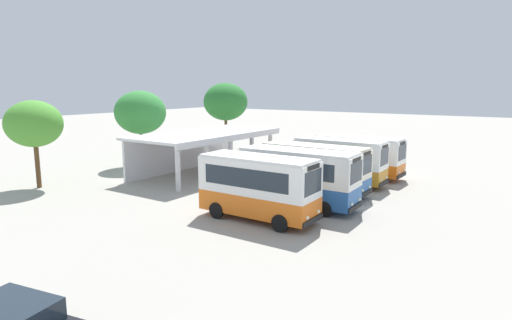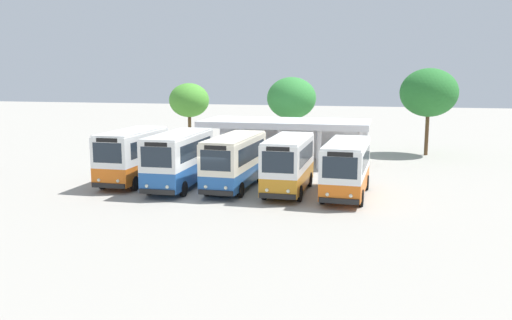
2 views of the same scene
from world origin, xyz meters
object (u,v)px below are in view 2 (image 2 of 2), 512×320
object	(u,v)px
city_bus_fifth_blue	(346,166)
city_bus_middle_cream	(235,160)
city_bus_fourth_amber	(289,162)
waiting_chair_middle_seat	(288,157)
waiting_chair_end_by_column	(273,156)
city_bus_second_in_row	(179,158)
waiting_chair_second_from_end	(280,156)
city_bus_nearest_orange	(133,155)
waiting_chair_fourth_seat	(295,157)

from	to	relation	value
city_bus_fifth_blue	city_bus_middle_cream	bearing A→B (deg)	175.73
city_bus_fourth_amber	waiting_chair_middle_seat	bearing A→B (deg)	100.50
city_bus_fifth_blue	waiting_chair_end_by_column	size ratio (longest dim) A/B	8.12
city_bus_second_in_row	city_bus_fourth_amber	size ratio (longest dim) A/B	1.09
city_bus_middle_cream	city_bus_fifth_blue	world-z (taller)	city_bus_middle_cream
city_bus_middle_cream	waiting_chair_second_from_end	xyz separation A→B (m)	(0.89, 10.01, -1.28)
city_bus_fifth_blue	waiting_chair_middle_seat	xyz separation A→B (m)	(-5.34, 10.64, -1.24)
city_bus_nearest_orange	waiting_chair_middle_seat	world-z (taller)	city_bus_nearest_orange
city_bus_nearest_orange	city_bus_second_in_row	xyz separation A→B (m)	(3.41, -0.52, -0.01)
waiting_chair_end_by_column	city_bus_fourth_amber	bearing A→B (deg)	-73.43
city_bus_nearest_orange	city_bus_fifth_blue	world-z (taller)	city_bus_nearest_orange
city_bus_second_in_row	waiting_chair_second_from_end	distance (m)	11.53
city_bus_fourth_amber	waiting_chair_second_from_end	size ratio (longest dim) A/B	7.76
city_bus_nearest_orange	city_bus_fourth_amber	world-z (taller)	city_bus_nearest_orange
city_bus_fourth_amber	city_bus_fifth_blue	bearing A→B (deg)	-2.83
waiting_chair_middle_seat	city_bus_nearest_orange	bearing A→B (deg)	-129.05
city_bus_second_in_row	waiting_chair_second_from_end	xyz separation A→B (m)	(4.29, 10.61, -1.36)
city_bus_second_in_row	waiting_chair_middle_seat	world-z (taller)	city_bus_second_in_row
city_bus_second_in_row	city_bus_fifth_blue	bearing A→B (deg)	0.50
city_bus_nearest_orange	city_bus_fifth_blue	distance (m)	13.63
city_bus_nearest_orange	waiting_chair_fourth_seat	world-z (taller)	city_bus_nearest_orange
city_bus_fourth_amber	waiting_chair_second_from_end	world-z (taller)	city_bus_fourth_amber
city_bus_second_in_row	city_bus_fifth_blue	distance (m)	10.22
city_bus_fourth_amber	city_bus_fifth_blue	xyz separation A→B (m)	(3.40, -0.17, -0.06)
city_bus_middle_cream	city_bus_fifth_blue	xyz separation A→B (m)	(6.81, -0.51, -0.04)
city_bus_middle_cream	waiting_chair_middle_seat	world-z (taller)	city_bus_middle_cream
city_bus_nearest_orange	waiting_chair_middle_seat	xyz separation A→B (m)	(8.28, 10.20, -1.37)
waiting_chair_second_from_end	waiting_chair_middle_seat	distance (m)	0.59
city_bus_middle_cream	waiting_chair_end_by_column	size ratio (longest dim) A/B	8.53
city_bus_nearest_orange	city_bus_fifth_blue	xyz separation A→B (m)	(13.62, -0.43, -0.13)
waiting_chair_fourth_seat	city_bus_middle_cream	bearing A→B (deg)	-101.39
city_bus_middle_cream	waiting_chair_second_from_end	world-z (taller)	city_bus_middle_cream
city_bus_middle_cream	waiting_chair_fourth_seat	size ratio (longest dim) A/B	8.53
city_bus_fifth_blue	waiting_chair_end_by_column	world-z (taller)	city_bus_fifth_blue
city_bus_fifth_blue	waiting_chair_second_from_end	distance (m)	12.14
city_bus_nearest_orange	city_bus_second_in_row	bearing A→B (deg)	-8.73
waiting_chair_end_by_column	waiting_chair_fourth_seat	distance (m)	1.74
city_bus_middle_cream	city_bus_fifth_blue	bearing A→B (deg)	-4.27
waiting_chair_end_by_column	waiting_chair_second_from_end	bearing A→B (deg)	-5.14
waiting_chair_end_by_column	waiting_chair_fourth_seat	bearing A→B (deg)	2.89
waiting_chair_fourth_seat	waiting_chair_second_from_end	bearing A→B (deg)	-173.11
city_bus_second_in_row	waiting_chair_second_from_end	size ratio (longest dim) A/B	8.46
city_bus_second_in_row	city_bus_fourth_amber	xyz separation A→B (m)	(6.81, 0.26, -0.05)
city_bus_middle_cream	waiting_chair_end_by_column	xyz separation A→B (m)	(0.31, 10.07, -1.28)
city_bus_second_in_row	waiting_chair_end_by_column	world-z (taller)	city_bus_second_in_row
waiting_chair_fourth_seat	city_bus_fifth_blue	bearing A→B (deg)	-65.92
waiting_chair_second_from_end	waiting_chair_fourth_seat	bearing A→B (deg)	6.89
waiting_chair_second_from_end	waiting_chair_middle_seat	world-z (taller)	same
waiting_chair_second_from_end	waiting_chair_fourth_seat	world-z (taller)	same
city_bus_second_in_row	waiting_chair_second_from_end	bearing A→B (deg)	67.98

